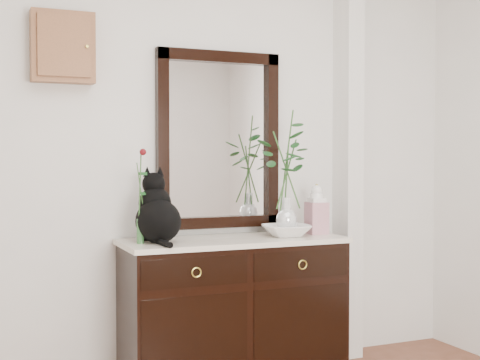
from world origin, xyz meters
name	(u,v)px	position (x,y,z in m)	size (l,w,h in m)	color
wall_back	(203,154)	(0.00, 1.98, 1.35)	(3.60, 0.04, 2.70)	silver
pilaster	(348,154)	(1.00, 1.90, 1.35)	(0.12, 0.20, 2.70)	silver
sideboard	(233,301)	(0.10, 1.73, 0.47)	(1.33, 0.52, 0.82)	black
wall_mirror	(219,140)	(0.10, 1.97, 1.44)	(0.80, 0.06, 1.10)	black
key_cabinet	(63,47)	(-0.85, 1.94, 1.95)	(0.35, 0.10, 0.40)	brown
cat	(158,207)	(-0.36, 1.72, 1.05)	(0.29, 0.35, 0.41)	black
lotus_bowl	(286,231)	(0.43, 1.69, 0.89)	(0.29, 0.29, 0.07)	white
vase_branches	(287,171)	(0.43, 1.69, 1.25)	(0.36, 0.36, 0.76)	silver
bud_vase_rose	(140,195)	(-0.47, 1.71, 1.12)	(0.07, 0.07, 0.54)	#336733
ginger_jar	(317,209)	(0.67, 1.74, 1.01)	(0.12, 0.12, 0.32)	white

